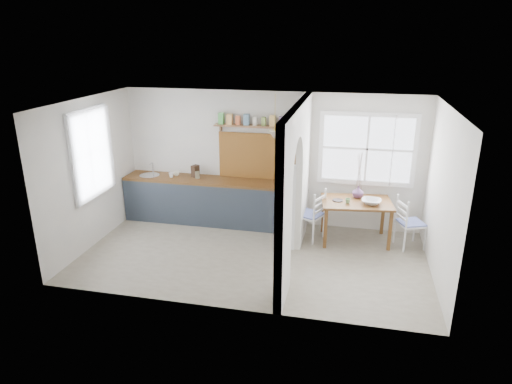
% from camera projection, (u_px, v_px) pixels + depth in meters
% --- Properties ---
extents(floor, '(5.80, 3.20, 0.01)m').
position_uv_depth(floor, '(253.00, 256.00, 7.80)').
color(floor, gray).
rests_on(floor, ground).
extents(ceiling, '(5.80, 3.20, 0.01)m').
position_uv_depth(ceiling, '(252.00, 103.00, 6.94)').
color(ceiling, silver).
rests_on(ceiling, walls).
extents(walls, '(5.81, 3.21, 2.60)m').
position_uv_depth(walls, '(253.00, 184.00, 7.37)').
color(walls, silver).
rests_on(walls, floor).
extents(partition, '(0.12, 3.20, 2.60)m').
position_uv_depth(partition, '(296.00, 177.00, 7.23)').
color(partition, silver).
rests_on(partition, floor).
extents(kitchen_window, '(0.10, 1.16, 1.50)m').
position_uv_depth(kitchen_window, '(90.00, 154.00, 7.84)').
color(kitchen_window, white).
rests_on(kitchen_window, walls).
extents(nook_window, '(1.76, 0.10, 1.30)m').
position_uv_depth(nook_window, '(367.00, 149.00, 8.34)').
color(nook_window, white).
rests_on(nook_window, walls).
extents(counter, '(3.50, 0.60, 0.90)m').
position_uv_depth(counter, '(212.00, 200.00, 9.10)').
color(counter, brown).
rests_on(counter, floor).
extents(sink, '(0.40, 0.40, 0.02)m').
position_uv_depth(sink, '(150.00, 176.00, 9.20)').
color(sink, silver).
rests_on(sink, counter).
extents(backsplash, '(1.65, 0.03, 0.90)m').
position_uv_depth(backsplash, '(260.00, 156.00, 8.85)').
color(backsplash, '#935C21').
rests_on(backsplash, walls).
extents(shelf, '(1.75, 0.20, 0.21)m').
position_uv_depth(shelf, '(259.00, 123.00, 8.55)').
color(shelf, '#97633D').
rests_on(shelf, walls).
extents(pendant_lamp, '(0.26, 0.26, 0.16)m').
position_uv_depth(pendant_lamp, '(275.00, 135.00, 8.21)').
color(pendant_lamp, beige).
rests_on(pendant_lamp, ceiling).
extents(utensil_rail, '(0.02, 0.50, 0.02)m').
position_uv_depth(utensil_rail, '(298.00, 163.00, 8.03)').
color(utensil_rail, silver).
rests_on(utensil_rail, partition).
extents(dining_table, '(1.33, 0.98, 0.77)m').
position_uv_depth(dining_table, '(355.00, 221.00, 8.27)').
color(dining_table, brown).
rests_on(dining_table, floor).
extents(chair_left, '(0.58, 0.58, 0.96)m').
position_uv_depth(chair_left, '(310.00, 214.00, 8.34)').
color(chair_left, white).
rests_on(chair_left, floor).
extents(chair_right, '(0.55, 0.55, 0.93)m').
position_uv_depth(chair_right, '(411.00, 222.00, 8.01)').
color(chair_right, white).
rests_on(chair_right, floor).
extents(kettle, '(0.22, 0.19, 0.23)m').
position_uv_depth(kettle, '(288.00, 179.00, 8.56)').
color(kettle, white).
rests_on(kettle, counter).
extents(mug_a, '(0.10, 0.10, 0.09)m').
position_uv_depth(mug_a, '(171.00, 175.00, 9.04)').
color(mug_a, white).
rests_on(mug_a, counter).
extents(mug_b, '(0.12, 0.12, 0.09)m').
position_uv_depth(mug_b, '(176.00, 174.00, 9.14)').
color(mug_b, white).
rests_on(mug_b, counter).
extents(knife_block, '(0.15, 0.18, 0.23)m').
position_uv_depth(knife_block, '(195.00, 171.00, 9.06)').
color(knife_block, '#342018').
rests_on(knife_block, counter).
extents(jar, '(0.10, 0.10, 0.14)m').
position_uv_depth(jar, '(197.00, 175.00, 8.97)').
color(jar, '#6F6A4F').
rests_on(jar, counter).
extents(towel_magenta, '(0.02, 0.03, 0.58)m').
position_uv_depth(towel_magenta, '(295.00, 222.00, 8.51)').
color(towel_magenta, '#BE2C63').
rests_on(towel_magenta, counter).
extents(towel_orange, '(0.02, 0.03, 0.50)m').
position_uv_depth(towel_orange, '(294.00, 224.00, 8.47)').
color(towel_orange, gold).
rests_on(towel_orange, counter).
extents(bowl, '(0.37, 0.37, 0.08)m').
position_uv_depth(bowl, '(371.00, 202.00, 8.01)').
color(bowl, silver).
rests_on(bowl, dining_table).
extents(table_cup, '(0.09, 0.09, 0.09)m').
position_uv_depth(table_cup, '(348.00, 201.00, 8.04)').
color(table_cup, '#6B9862').
rests_on(table_cup, dining_table).
extents(plate, '(0.23, 0.23, 0.02)m').
position_uv_depth(plate, '(338.00, 200.00, 8.17)').
color(plate, black).
rests_on(plate, dining_table).
extents(vase, '(0.25, 0.25, 0.22)m').
position_uv_depth(vase, '(358.00, 192.00, 8.30)').
color(vase, '#5F3C67').
rests_on(vase, dining_table).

